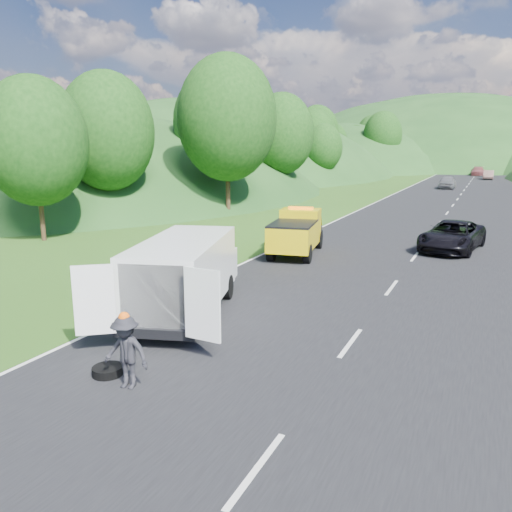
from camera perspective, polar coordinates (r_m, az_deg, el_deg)
The scene contains 15 objects.
ground at distance 16.66m, azimuth 2.46°, elevation -5.92°, with size 320.00×320.00×0.00m, color #38661E.
road_surface at distance 54.94m, azimuth 22.03°, elevation 6.02°, with size 14.00×200.00×0.02m, color black.
tree_line_left at distance 78.88m, azimuth 6.72°, elevation 8.48°, with size 14.00×140.00×14.00m, color #285819, non-canonical shape.
hills_backdrop at distance 149.39m, azimuth 25.74°, elevation 9.16°, with size 201.00×288.60×44.00m, color #2D5B23, non-canonical shape.
tow_truck at distance 24.68m, azimuth 4.69°, elevation 2.71°, with size 2.80×5.52×2.26m.
white_van at distance 15.84m, azimuth -8.08°, elevation -1.80°, with size 4.85×7.43×2.44m.
woman at distance 18.35m, azimuth -7.49°, elevation -4.29°, with size 0.63×0.46×1.72m, color silver.
child at distance 17.00m, azimuth -7.67°, elevation -5.65°, with size 0.52×0.40×1.07m, color tan.
worker at distance 11.77m, azimuth -14.40°, elevation -14.40°, with size 1.07×0.62×1.66m, color black.
suitcase at distance 19.18m, azimuth -11.66°, elevation -2.84°, with size 0.35×0.19×0.56m, color brown.
spare_tire at distance 12.47m, azimuth -16.56°, elevation -12.95°, with size 0.71×0.71×0.20m, color black.
passing_suv at distance 27.64m, azimuth 21.39°, elevation 0.61°, with size 2.49×5.40×1.50m, color black.
dist_car_a at distance 68.78m, azimuth 21.00°, elevation 7.20°, with size 1.89×4.71×1.60m, color #56585C.
dist_car_b at distance 91.08m, azimuth 24.99°, elevation 7.94°, with size 1.54×4.42×1.46m, color #77564F.
dist_car_c at distance 102.30m, azimuth 24.00°, elevation 8.38°, with size 2.26×5.55×1.61m, color brown.
Camera 1 is at (6.10, -14.60, 5.22)m, focal length 35.00 mm.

